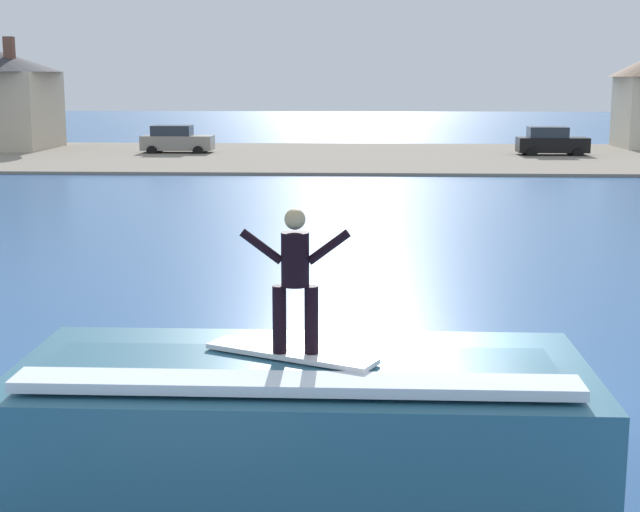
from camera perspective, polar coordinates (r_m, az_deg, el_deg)
ground_plane at (r=13.01m, az=6.38°, el=-10.64°), size 260.00×260.00×0.00m
wave_crest at (r=11.40m, az=-1.12°, el=-9.78°), size 6.81×3.20×1.55m
surfboard at (r=10.97m, az=-1.79°, el=-5.92°), size 2.07×1.28×0.06m
surfer at (r=10.66m, az=-1.51°, el=-1.04°), size 1.26×0.32×1.68m
shoreline_bank at (r=57.54m, az=3.55°, el=6.02°), size 120.00×21.81×0.16m
car_near_shore at (r=60.41m, az=-8.70°, el=6.97°), size 4.46×2.15×1.86m
car_far_shore at (r=59.53m, az=13.83°, el=6.73°), size 4.25×2.06×1.86m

